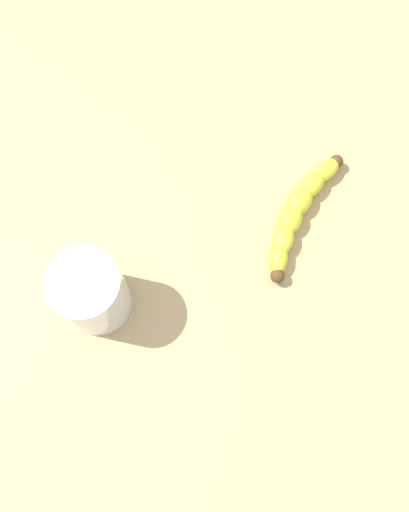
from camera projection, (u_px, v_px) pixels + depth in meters
The scene contains 3 objects.
wooden_tabletop at pixel (204, 277), 70.66cm from camera, with size 120.00×120.00×3.00cm, color tan.
banana at pixel (298, 212), 70.11cm from camera, with size 16.21×13.15×3.14cm.
smoothie_glass at pixel (92, 293), 63.33cm from camera, with size 8.37×8.37×10.46cm.
Camera 1 is at (-18.51, 3.05, 69.68)cm, focal length 38.05 mm.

